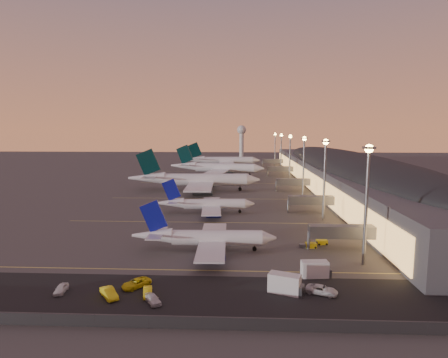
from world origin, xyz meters
The scene contains 22 objects.
ground centered at (0.00, 0.00, 0.00)m, with size 700.00×700.00×0.00m, color #42403D.
airliner_narrow_south centered at (0.82, -32.44, 3.21)m, with size 34.65×30.89×12.40m.
airliner_narrow_north centered at (-2.61, 7.91, 3.15)m, with size 34.13×30.55×12.19m.
airliner_wide_near centered at (-12.46, 55.17, 5.14)m, with size 62.27×56.64×19.95m.
airliner_wide_mid centered at (-5.64, 113.24, 4.93)m, with size 59.76×55.04×19.15m.
airliner_wide_far centered at (-5.21, 166.77, 4.90)m, with size 59.42×54.20×19.01m.
terminal_building centered at (61.84, 72.47, 8.78)m, with size 56.35×255.00×17.46m.
light_masts centered at (36.00, 65.00, 17.55)m, with size 2.20×217.20×25.90m.
radar_tower centered at (10.00, 260.00, 21.87)m, with size 9.00×9.00×32.50m.
service_lane centered at (0.00, -56.00, 0.01)m, with size 260.00×16.00×0.01m.
lane_markings centered at (0.00, 40.00, 0.01)m, with size 90.00×180.36×0.00m.
fence centered at (0.00, -68.00, 1.00)m, with size 124.00×0.12×2.00m.
baggage_tug_a centered at (29.58, -26.12, 0.55)m, with size 4.21×2.16×1.20m.
baggage_tug_b centered at (26.30, -28.80, 0.55)m, with size 4.09×1.88×1.21m.
catering_truck_a centered at (24.47, -47.30, 1.50)m, with size 5.89×2.73×3.21m.
catering_truck_b centered at (17.65, -55.03, 1.62)m, with size 6.58×4.38×3.46m.
service_van_a centered at (-22.60, -56.64, 0.71)m, with size 1.69×4.19×1.43m, color silver.
service_van_b centered at (-6.77, -57.25, 0.71)m, with size 1.51×4.32×1.42m, color yellow.
service_van_c centered at (-5.21, -59.96, 0.74)m, with size 1.75×4.36×1.48m, color silver.
service_van_d centered at (-9.78, -53.78, 0.77)m, with size 2.57×5.57×1.55m, color yellow.
service_van_e centered at (23.94, -55.12, 0.77)m, with size 2.57×5.56×1.55m, color silver.
service_van_f centered at (-13.27, -58.28, 0.83)m, with size 1.77×5.07×1.67m, color yellow.
Camera 1 is at (9.45, -118.89, 29.12)m, focal length 30.00 mm.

